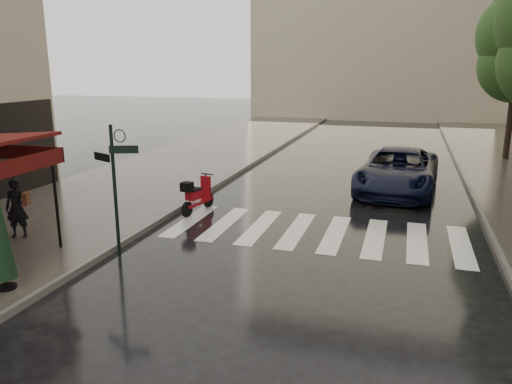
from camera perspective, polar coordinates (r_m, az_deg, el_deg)
The scene contains 9 objects.
ground at distance 9.53m, azimuth -18.79°, elevation -13.87°, with size 120.00×120.00×0.00m, color black.
sidewalk_near at distance 21.50m, azimuth -10.18°, elevation 2.41°, with size 6.00×60.00×0.12m, color #38332D.
curb_near at distance 20.31m, azimuth -2.48°, elevation 1.98°, with size 0.12×60.00×0.16m, color #595651.
curb_far at distance 19.34m, azimuth 23.25°, elevation 0.21°, with size 0.12×60.00×0.16m, color #595651.
crosswalk at distance 13.62m, azimuth 6.81°, elevation -4.56°, with size 7.85×3.20×0.01m.
signpost at distance 11.89m, azimuth -15.87°, elevation 1.35°, with size 1.17×0.29×3.10m.
pedestrian_with_umbrella at distance 13.80m, azimuth -26.00°, elevation 1.62°, with size 1.17×1.18×2.38m.
scooter at distance 15.32m, azimuth -6.78°, elevation -0.48°, with size 0.59×1.67×1.10m.
parked_car at distance 18.38m, azimuth 15.91°, elevation 2.36°, with size 2.56×5.54×1.54m, color black.
Camera 1 is at (5.16, -6.72, 4.36)m, focal length 35.00 mm.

